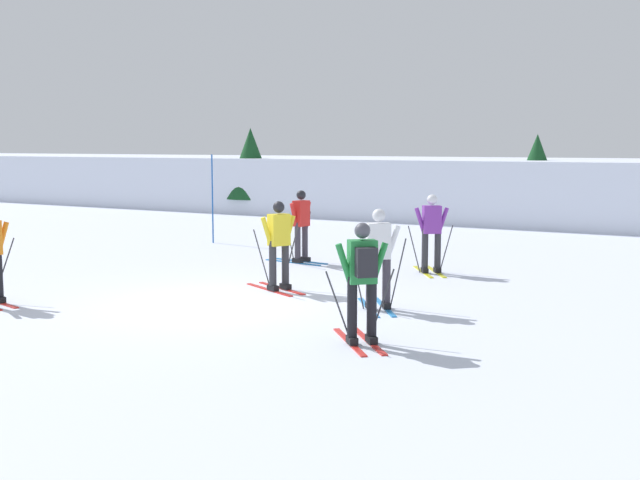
% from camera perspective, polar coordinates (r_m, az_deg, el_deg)
% --- Properties ---
extents(ground_plane, '(120.00, 120.00, 0.00)m').
position_cam_1_polar(ground_plane, '(13.94, -7.93, -4.64)').
color(ground_plane, silver).
extents(far_snow_ridge, '(80.00, 8.61, 2.22)m').
position_cam_1_polar(far_snow_ridge, '(31.13, 14.15, 3.62)').
color(far_snow_ridge, silver).
rests_on(far_snow_ridge, ground).
extents(skier_purple, '(1.23, 1.52, 1.71)m').
position_cam_1_polar(skier_purple, '(17.20, 8.03, 0.63)').
color(skier_purple, gold).
rests_on(skier_purple, ground).
extents(skier_yellow, '(1.60, 1.04, 1.71)m').
position_cam_1_polar(skier_yellow, '(15.01, -3.00, -0.22)').
color(skier_yellow, red).
rests_on(skier_yellow, ground).
extents(skier_red, '(1.63, 1.00, 1.71)m').
position_cam_1_polar(skier_red, '(18.56, -1.39, 1.15)').
color(skier_red, '#237AC6').
rests_on(skier_red, ground).
extents(skier_green, '(1.34, 1.44, 1.71)m').
position_cam_1_polar(skier_green, '(10.91, 3.08, -2.70)').
color(skier_green, red).
rests_on(skier_green, ground).
extents(skier_white, '(1.25, 1.50, 1.71)m').
position_cam_1_polar(skier_white, '(13.30, 4.23, -1.14)').
color(skier_white, '#237AC6').
rests_on(skier_white, ground).
extents(trail_marker_pole, '(0.04, 0.04, 2.50)m').
position_cam_1_polar(trail_marker_pole, '(22.53, -7.75, 2.95)').
color(trail_marker_pole, '#1E56AD').
rests_on(trail_marker_pole, ground).
extents(conifer_far_left, '(2.10, 2.10, 3.44)m').
position_cam_1_polar(conifer_far_left, '(32.26, -5.01, 5.52)').
color(conifer_far_left, '#513823').
rests_on(conifer_far_left, ground).
extents(conifer_far_right, '(1.89, 1.89, 3.15)m').
position_cam_1_polar(conifer_far_right, '(29.06, 15.34, 4.91)').
color(conifer_far_right, '#513823').
rests_on(conifer_far_right, ground).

